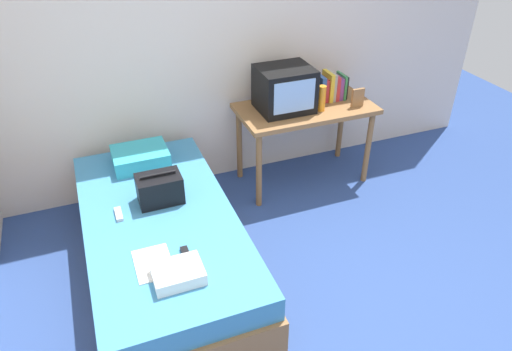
# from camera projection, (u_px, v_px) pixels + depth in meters

# --- Properties ---
(ground_plane) EXTENTS (8.00, 8.00, 0.00)m
(ground_plane) POSITION_uv_depth(u_px,v_px,m) (325.00, 328.00, 2.99)
(ground_plane) COLOR #2D4784
(wall_back) EXTENTS (5.20, 0.10, 2.60)m
(wall_back) POSITION_uv_depth(u_px,v_px,m) (220.00, 34.00, 3.84)
(wall_back) COLOR beige
(wall_back) RESTS_ON ground
(bed) EXTENTS (1.00, 2.00, 0.50)m
(bed) POSITION_uv_depth(u_px,v_px,m) (163.00, 244.00, 3.28)
(bed) COLOR olive
(bed) RESTS_ON ground
(desk) EXTENTS (1.16, 0.60, 0.73)m
(desk) POSITION_uv_depth(u_px,v_px,m) (305.00, 116.00, 4.07)
(desk) COLOR olive
(desk) RESTS_ON ground
(tv) EXTENTS (0.44, 0.39, 0.36)m
(tv) POSITION_uv_depth(u_px,v_px,m) (284.00, 89.00, 3.88)
(tv) COLOR black
(tv) RESTS_ON desk
(water_bottle) EXTENTS (0.06, 0.06, 0.22)m
(water_bottle) POSITION_uv_depth(u_px,v_px,m) (322.00, 98.00, 3.90)
(water_bottle) COLOR orange
(water_bottle) RESTS_ON desk
(book_row) EXTENTS (0.27, 0.17, 0.25)m
(book_row) POSITION_uv_depth(u_px,v_px,m) (331.00, 87.00, 4.09)
(book_row) COLOR #2D5699
(book_row) RESTS_ON desk
(picture_frame) EXTENTS (0.11, 0.02, 0.16)m
(picture_frame) POSITION_uv_depth(u_px,v_px,m) (358.00, 98.00, 3.98)
(picture_frame) COLOR olive
(picture_frame) RESTS_ON desk
(pillow) EXTENTS (0.41, 0.34, 0.13)m
(pillow) POSITION_uv_depth(u_px,v_px,m) (140.00, 157.00, 3.65)
(pillow) COLOR #33A8B7
(pillow) RESTS_ON bed
(handbag) EXTENTS (0.30, 0.20, 0.22)m
(handbag) POSITION_uv_depth(u_px,v_px,m) (160.00, 189.00, 3.23)
(handbag) COLOR black
(handbag) RESTS_ON bed
(magazine) EXTENTS (0.21, 0.29, 0.01)m
(magazine) POSITION_uv_depth(u_px,v_px,m) (153.00, 263.00, 2.76)
(magazine) COLOR white
(magazine) RESTS_ON bed
(remote_dark) EXTENTS (0.04, 0.16, 0.02)m
(remote_dark) POSITION_uv_depth(u_px,v_px,m) (187.00, 256.00, 2.80)
(remote_dark) COLOR black
(remote_dark) RESTS_ON bed
(remote_silver) EXTENTS (0.04, 0.14, 0.02)m
(remote_silver) POSITION_uv_depth(u_px,v_px,m) (119.00, 214.00, 3.14)
(remote_silver) COLOR #B7B7BC
(remote_silver) RESTS_ON bed
(folded_towel) EXTENTS (0.28, 0.22, 0.08)m
(folded_towel) POSITION_uv_depth(u_px,v_px,m) (178.00, 273.00, 2.64)
(folded_towel) COLOR white
(folded_towel) RESTS_ON bed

